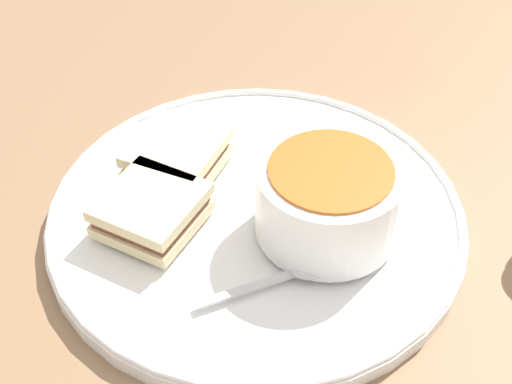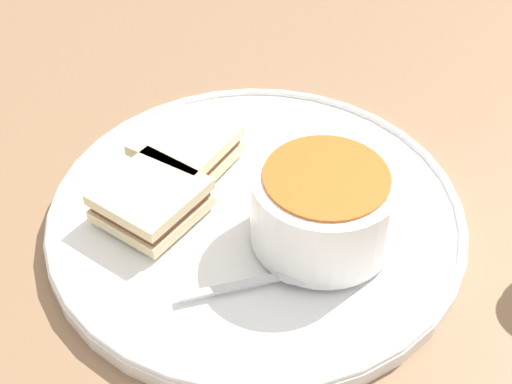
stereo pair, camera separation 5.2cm
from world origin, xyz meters
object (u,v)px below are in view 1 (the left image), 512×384
object	(u,v)px
sandwich_half_far	(152,210)
soup_bowl	(328,199)
sandwich_half_near	(177,155)
spoon	(310,266)

from	to	relation	value
sandwich_half_far	soup_bowl	bearing A→B (deg)	144.56
soup_bowl	sandwich_half_far	world-z (taller)	soup_bowl
sandwich_half_near	sandwich_half_far	bearing A→B (deg)	45.09
spoon	sandwich_half_far	xyz separation A→B (m)	(0.07, -0.10, 0.01)
soup_bowl	sandwich_half_far	size ratio (longest dim) A/B	1.11
soup_bowl	sandwich_half_far	distance (m)	0.13
spoon	sandwich_half_far	world-z (taller)	sandwich_half_far
soup_bowl	sandwich_half_near	distance (m)	0.13
spoon	sandwich_half_near	size ratio (longest dim) A/B	1.15
sandwich_half_far	sandwich_half_near	bearing A→B (deg)	-134.91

